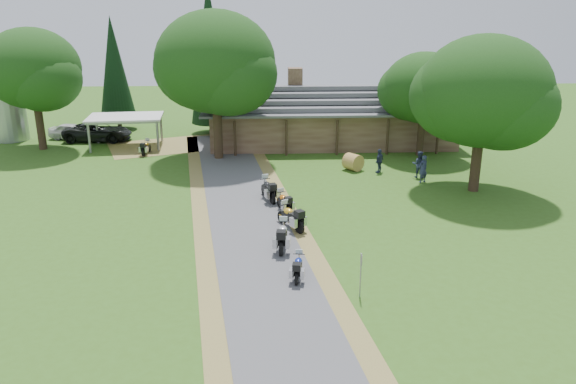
{
  "coord_description": "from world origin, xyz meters",
  "views": [
    {
      "loc": [
        0.18,
        -23.35,
        11.33
      ],
      "look_at": [
        1.5,
        5.63,
        1.6
      ],
      "focal_mm": 35.0,
      "sensor_mm": 36.0,
      "label": 1
    }
  ],
  "objects_px": {
    "silo": "(7,106)",
    "motorcycle_row_d": "(284,201)",
    "motorcycle_row_c": "(291,216)",
    "car_dark_suv": "(97,127)",
    "carport": "(127,131)",
    "motorcycle_row_a": "(298,266)",
    "motorcycle_row_b": "(282,235)",
    "lodge": "(331,114)",
    "motorcycle_carport_a": "(146,147)",
    "hay_bale": "(353,162)",
    "motorcycle_row_e": "(268,189)",
    "car_white_sedan": "(72,129)"
  },
  "relations": [
    {
      "from": "motorcycle_row_b",
      "to": "car_dark_suv",
      "type": "bearing_deg",
      "value": 39.16
    },
    {
      "from": "silo",
      "to": "hay_bale",
      "type": "xyz_separation_m",
      "value": [
        28.5,
        -10.8,
        -2.43
      ]
    },
    {
      "from": "carport",
      "to": "motorcycle_row_c",
      "type": "xyz_separation_m",
      "value": [
        12.73,
        -18.68,
        -0.58
      ]
    },
    {
      "from": "motorcycle_row_b",
      "to": "motorcycle_carport_a",
      "type": "relative_size",
      "value": 1.22
    },
    {
      "from": "car_white_sedan",
      "to": "car_dark_suv",
      "type": "height_order",
      "value": "car_dark_suv"
    },
    {
      "from": "car_dark_suv",
      "to": "carport",
      "type": "bearing_deg",
      "value": -124.14
    },
    {
      "from": "motorcycle_row_c",
      "to": "motorcycle_row_d",
      "type": "distance_m",
      "value": 2.6
    },
    {
      "from": "hay_bale",
      "to": "motorcycle_row_d",
      "type": "bearing_deg",
      "value": -122.59
    },
    {
      "from": "carport",
      "to": "motorcycle_row_d",
      "type": "distance_m",
      "value": 20.38
    },
    {
      "from": "silo",
      "to": "motorcycle_carport_a",
      "type": "bearing_deg",
      "value": -23.37
    },
    {
      "from": "car_dark_suv",
      "to": "motorcycle_row_d",
      "type": "relative_size",
      "value": 3.44
    },
    {
      "from": "carport",
      "to": "motorcycle_carport_a",
      "type": "distance_m",
      "value": 3.35
    },
    {
      "from": "motorcycle_row_e",
      "to": "motorcycle_carport_a",
      "type": "height_order",
      "value": "motorcycle_row_e"
    },
    {
      "from": "motorcycle_row_a",
      "to": "motorcycle_row_c",
      "type": "height_order",
      "value": "motorcycle_row_c"
    },
    {
      "from": "motorcycle_row_d",
      "to": "hay_bale",
      "type": "distance_m",
      "value": 9.79
    },
    {
      "from": "motorcycle_row_c",
      "to": "motorcycle_row_e",
      "type": "distance_m",
      "value": 4.77
    },
    {
      "from": "motorcycle_row_c",
      "to": "motorcycle_row_d",
      "type": "relative_size",
      "value": 1.15
    },
    {
      "from": "car_dark_suv",
      "to": "motorcycle_row_a",
      "type": "distance_m",
      "value": 30.97
    },
    {
      "from": "motorcycle_carport_a",
      "to": "motorcycle_row_a",
      "type": "bearing_deg",
      "value": -146.35
    },
    {
      "from": "silo",
      "to": "motorcycle_row_a",
      "type": "distance_m",
      "value": 36.14
    },
    {
      "from": "motorcycle_row_b",
      "to": "motorcycle_carport_a",
      "type": "bearing_deg",
      "value": 34.79
    },
    {
      "from": "carport",
      "to": "hay_bale",
      "type": "bearing_deg",
      "value": -28.73
    },
    {
      "from": "motorcycle_row_b",
      "to": "lodge",
      "type": "bearing_deg",
      "value": -6.27
    },
    {
      "from": "carport",
      "to": "car_white_sedan",
      "type": "bearing_deg",
      "value": 146.03
    },
    {
      "from": "motorcycle_row_b",
      "to": "motorcycle_row_c",
      "type": "xyz_separation_m",
      "value": [
        0.52,
        2.59,
        -0.01
      ]
    },
    {
      "from": "motorcycle_row_d",
      "to": "hay_bale",
      "type": "bearing_deg",
      "value": -51.08
    },
    {
      "from": "motorcycle_row_b",
      "to": "motorcycle_row_d",
      "type": "height_order",
      "value": "motorcycle_row_b"
    },
    {
      "from": "car_dark_suv",
      "to": "motorcycle_row_a",
      "type": "height_order",
      "value": "car_dark_suv"
    },
    {
      "from": "car_white_sedan",
      "to": "motorcycle_row_e",
      "type": "bearing_deg",
      "value": -122.24
    },
    {
      "from": "silo",
      "to": "motorcycle_row_a",
      "type": "relative_size",
      "value": 3.67
    },
    {
      "from": "car_white_sedan",
      "to": "motorcycle_row_e",
      "type": "xyz_separation_m",
      "value": [
        17.05,
        -17.07,
        -0.15
      ]
    },
    {
      "from": "carport",
      "to": "silo",
      "type": "bearing_deg",
      "value": 159.71
    },
    {
      "from": "motorcycle_row_c",
      "to": "motorcycle_carport_a",
      "type": "relative_size",
      "value": 1.2
    },
    {
      "from": "motorcycle_row_b",
      "to": "car_white_sedan",
      "type": "bearing_deg",
      "value": 42.25
    },
    {
      "from": "car_white_sedan",
      "to": "motorcycle_row_c",
      "type": "xyz_separation_m",
      "value": [
        18.18,
        -21.7,
        -0.16
      ]
    },
    {
      "from": "motorcycle_row_d",
      "to": "hay_bale",
      "type": "relative_size",
      "value": 1.51
    },
    {
      "from": "carport",
      "to": "motorcycle_row_e",
      "type": "distance_m",
      "value": 18.23
    },
    {
      "from": "car_dark_suv",
      "to": "silo",
      "type": "bearing_deg",
      "value": 87.44
    },
    {
      "from": "motorcycle_row_a",
      "to": "motorcycle_row_e",
      "type": "height_order",
      "value": "motorcycle_row_e"
    },
    {
      "from": "motorcycle_row_e",
      "to": "motorcycle_carport_a",
      "type": "bearing_deg",
      "value": 22.61
    },
    {
      "from": "silo",
      "to": "motorcycle_row_d",
      "type": "xyz_separation_m",
      "value": [
        23.23,
        -19.04,
        -2.41
      ]
    },
    {
      "from": "car_dark_suv",
      "to": "motorcycle_row_a",
      "type": "relative_size",
      "value": 3.77
    },
    {
      "from": "car_dark_suv",
      "to": "motorcycle_carport_a",
      "type": "height_order",
      "value": "car_dark_suv"
    },
    {
      "from": "silo",
      "to": "motorcycle_carport_a",
      "type": "distance_m",
      "value": 14.13
    },
    {
      "from": "hay_bale",
      "to": "motorcycle_row_c",
      "type": "bearing_deg",
      "value": -114.89
    },
    {
      "from": "motorcycle_carport_a",
      "to": "hay_bale",
      "type": "relative_size",
      "value": 1.44
    },
    {
      "from": "silo",
      "to": "motorcycle_carport_a",
      "type": "height_order",
      "value": "silo"
    },
    {
      "from": "motorcycle_carport_a",
      "to": "lodge",
      "type": "bearing_deg",
      "value": -69.22
    },
    {
      "from": "motorcycle_carport_a",
      "to": "hay_bale",
      "type": "height_order",
      "value": "hay_bale"
    },
    {
      "from": "silo",
      "to": "carport",
      "type": "relative_size",
      "value": 1.02
    }
  ]
}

